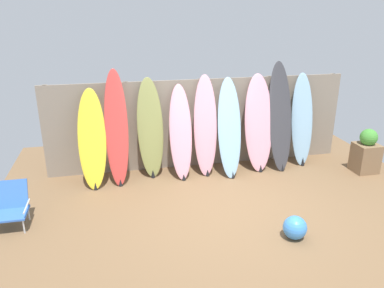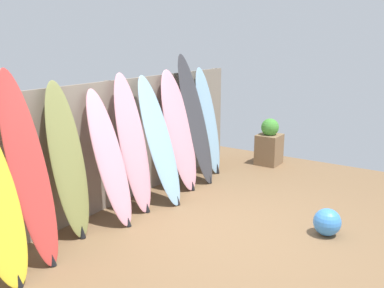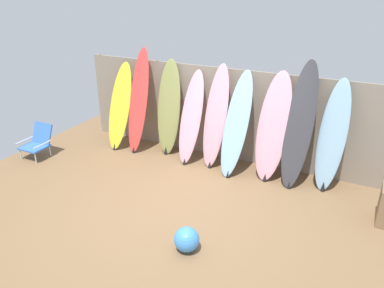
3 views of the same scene
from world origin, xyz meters
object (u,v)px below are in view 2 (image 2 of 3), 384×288
object	(u,v)px
surfboard_pink_3	(109,158)
surfboard_skyblue_8	(208,122)
surfboard_red_1	(29,170)
surfboard_pink_4	(133,144)
surfboard_pink_6	(179,131)
planter_box	(269,144)
surfboard_olive_2	(68,162)
surfboard_charcoal_7	(196,120)
surfboard_skyblue_5	(160,141)
beach_ball	(327,222)

from	to	relation	value
surfboard_pink_3	surfboard_skyblue_8	xyz separation A→B (m)	(2.56, 0.09, 0.05)
surfboard_red_1	surfboard_skyblue_8	distance (m)	3.75
surfboard_red_1	surfboard_pink_3	xyz separation A→B (m)	(1.19, 0.01, -0.16)
surfboard_pink_4	surfboard_pink_6	distance (m)	1.09
surfboard_pink_3	planter_box	world-z (taller)	surfboard_pink_3
surfboard_olive_2	surfboard_pink_4	distance (m)	1.06
surfboard_pink_3	surfboard_pink_6	distance (m)	1.58
surfboard_pink_6	surfboard_skyblue_8	world-z (taller)	surfboard_pink_6
surfboard_olive_2	surfboard_pink_6	distance (m)	2.15
surfboard_pink_4	surfboard_charcoal_7	distance (m)	1.54
surfboard_pink_4	surfboard_skyblue_8	size ratio (longest dim) A/B	1.03
surfboard_red_1	surfboard_olive_2	bearing A→B (deg)	11.94
surfboard_pink_6	surfboard_charcoal_7	size ratio (longest dim) A/B	0.89
surfboard_skyblue_5	surfboard_skyblue_8	distance (m)	1.63
beach_ball	surfboard_pink_4	bearing A→B (deg)	105.20
surfboard_red_1	surfboard_pink_3	size ratio (longest dim) A/B	1.18
surfboard_red_1	surfboard_skyblue_8	size ratio (longest dim) A/B	1.11
surfboard_charcoal_7	surfboard_skyblue_8	distance (m)	0.56
surfboard_red_1	surfboard_olive_2	xyz separation A→B (m)	(0.63, 0.13, -0.09)
surfboard_pink_6	surfboard_skyblue_5	bearing A→B (deg)	-170.75
surfboard_pink_3	surfboard_pink_4	size ratio (longest dim) A/B	0.92
surfboard_olive_2	surfboard_pink_4	size ratio (longest dim) A/B	0.99
surfboard_pink_6	beach_ball	size ratio (longest dim) A/B	5.61
surfboard_charcoal_7	surfboard_skyblue_8	xyz separation A→B (m)	(0.54, 0.09, -0.13)
surfboard_charcoal_7	planter_box	size ratio (longest dim) A/B	2.39
surfboard_pink_3	surfboard_skyblue_8	distance (m)	2.56
planter_box	beach_ball	world-z (taller)	planter_box
surfboard_charcoal_7	surfboard_pink_6	bearing A→B (deg)	177.27
surfboard_pink_6	beach_ball	distance (m)	2.66
surfboard_pink_3	beach_ball	xyz separation A→B (m)	(1.18, -2.49, -0.70)
surfboard_pink_4	surfboard_skyblue_5	xyz separation A→B (m)	(0.45, -0.11, -0.03)
beach_ball	surfboard_pink_3	bearing A→B (deg)	115.35
surfboard_pink_4	surfboard_skyblue_8	bearing A→B (deg)	1.62
surfboard_red_1	surfboard_pink_4	world-z (taller)	surfboard_red_1
surfboard_olive_2	surfboard_skyblue_5	xyz separation A→B (m)	(1.51, -0.20, -0.02)
surfboard_pink_3	surfboard_charcoal_7	bearing A→B (deg)	0.16
surfboard_pink_3	surfboard_charcoal_7	size ratio (longest dim) A/B	0.83
surfboard_pink_4	surfboard_pink_6	xyz separation A→B (m)	(1.09, -0.01, -0.01)
surfboard_pink_3	surfboard_pink_6	bearing A→B (deg)	0.96
surfboard_pink_3	surfboard_skyblue_5	size ratio (longest dim) A/B	0.95
surfboard_olive_2	surfboard_skyblue_8	size ratio (longest dim) A/B	1.02
beach_ball	surfboard_red_1	bearing A→B (deg)	133.71
surfboard_olive_2	surfboard_pink_3	bearing A→B (deg)	-12.40
surfboard_red_1	surfboard_skyblue_8	world-z (taller)	surfboard_red_1
surfboard_charcoal_7	surfboard_pink_3	bearing A→B (deg)	-179.84
surfboard_pink_6	surfboard_charcoal_7	xyz separation A→B (m)	(0.44, -0.02, 0.11)
surfboard_pink_3	beach_ball	world-z (taller)	surfboard_pink_3
surfboard_charcoal_7	beach_ball	xyz separation A→B (m)	(-0.85, -2.49, -0.88)
surfboard_skyblue_8	surfboard_olive_2	bearing A→B (deg)	179.42
surfboard_red_1	surfboard_charcoal_7	distance (m)	3.22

